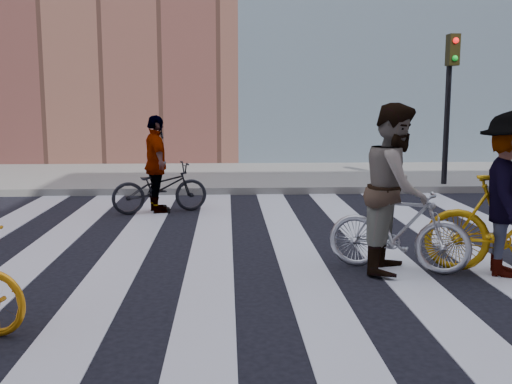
{
  "coord_description": "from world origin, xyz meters",
  "views": [
    {
      "loc": [
        -0.34,
        -7.35,
        1.95
      ],
      "look_at": [
        0.03,
        0.3,
        0.78
      ],
      "focal_mm": 42.0,
      "sensor_mm": 36.0,
      "label": 1
    }
  ],
  "objects": [
    {
      "name": "sidewalk_far",
      "position": [
        0.0,
        7.5,
        0.07
      ],
      "size": [
        100.0,
        5.0,
        0.15
      ],
      "primitive_type": "cube",
      "color": "slate",
      "rests_on": "ground"
    },
    {
      "name": "traffic_signal",
      "position": [
        4.4,
        5.32,
        2.28
      ],
      "size": [
        0.22,
        0.42,
        3.33
      ],
      "color": "black",
      "rests_on": "ground"
    },
    {
      "name": "bike_silver_mid",
      "position": [
        1.63,
        -0.71,
        0.49
      ],
      "size": [
        1.66,
        1.08,
        0.97
      ],
      "primitive_type": "imported",
      "rotation": [
        0.0,
        0.0,
        1.15
      ],
      "color": "#B4B6BE",
      "rests_on": "ground"
    },
    {
      "name": "rider_mid",
      "position": [
        1.58,
        -0.71,
        0.97
      ],
      "size": [
        1.05,
        1.16,
        1.93
      ],
      "primitive_type": "imported",
      "rotation": [
        0.0,
        0.0,
        1.15
      ],
      "color": "slate",
      "rests_on": "ground"
    },
    {
      "name": "bike_yellow_right",
      "position": [
        2.84,
        -0.94,
        0.56
      ],
      "size": [
        1.95,
        1.14,
        1.13
      ],
      "primitive_type": "imported",
      "rotation": [
        0.0,
        0.0,
        1.22
      ],
      "color": "#E09F0C",
      "rests_on": "ground"
    },
    {
      "name": "ground",
      "position": [
        0.0,
        0.0,
        0.0
      ],
      "size": [
        100.0,
        100.0,
        0.0
      ],
      "primitive_type": "plane",
      "color": "black",
      "rests_on": "ground"
    },
    {
      "name": "rider_rear",
      "position": [
        -1.57,
        3.09,
        0.85
      ],
      "size": [
        0.7,
        1.08,
        1.71
      ],
      "primitive_type": "imported",
      "rotation": [
        0.0,
        0.0,
        1.88
      ],
      "color": "slate",
      "rests_on": "ground"
    },
    {
      "name": "bike_dark_rear",
      "position": [
        -1.52,
        3.09,
        0.44
      ],
      "size": [
        1.77,
        1.07,
        0.88
      ],
      "primitive_type": "imported",
      "rotation": [
        0.0,
        0.0,
        1.88
      ],
      "color": "black",
      "rests_on": "ground"
    },
    {
      "name": "zebra_crosswalk",
      "position": [
        0.0,
        0.0,
        0.01
      ],
      "size": [
        8.25,
        10.0,
        0.01
      ],
      "color": "silver",
      "rests_on": "ground"
    },
    {
      "name": "rider_right",
      "position": [
        2.79,
        -0.94,
        0.92
      ],
      "size": [
        1.05,
        1.35,
        1.84
      ],
      "primitive_type": "imported",
      "rotation": [
        0.0,
        0.0,
        1.22
      ],
      "color": "slate",
      "rests_on": "ground"
    }
  ]
}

